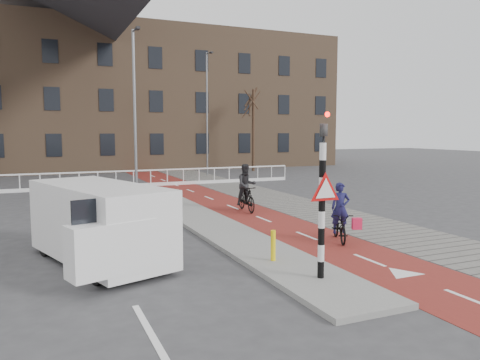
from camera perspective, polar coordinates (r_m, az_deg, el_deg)
name	(u,v)px	position (r m, az deg, el deg)	size (l,w,h in m)	color
ground	(297,257)	(12.33, 6.99, -9.31)	(120.00, 120.00, 0.00)	#38383A
bike_lane	(216,201)	(21.84, -2.93, -2.54)	(2.50, 60.00, 0.01)	maroon
sidewalk	(270,197)	(22.96, 3.63, -2.13)	(3.00, 60.00, 0.01)	slate
curb_island	(217,228)	(15.54, -2.78, -5.83)	(1.80, 16.00, 0.12)	gray
traffic_signal	(323,191)	(9.94, 10.05, -1.34)	(0.80, 0.80, 3.68)	black
bollard	(273,245)	(11.43, 4.06, -7.96)	(0.12, 0.12, 0.74)	yellow
cyclist_near	(340,222)	(14.09, 12.11, -5.00)	(1.18, 1.72, 1.73)	black
cyclist_far	(246,192)	(18.82, 0.77, -1.46)	(0.85, 1.80, 1.92)	black
van	(100,222)	(12.01, -16.75, -4.91)	(3.14, 4.86, 1.94)	white
railing	(60,185)	(27.42, -21.08, -0.56)	(28.00, 0.10, 0.99)	silver
townhouse_row	(74,76)	(42.59, -19.60, 11.81)	(46.00, 10.00, 15.90)	#7F6047
tree_right	(253,130)	(38.13, 1.64, 6.06)	(0.24, 0.24, 6.58)	#312015
streetlight_near	(135,118)	(21.28, -12.69, 7.37)	(0.12, 0.12, 7.62)	slate
streetlight_right	(207,115)	(34.63, -4.05, 7.96)	(0.12, 0.12, 8.89)	slate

